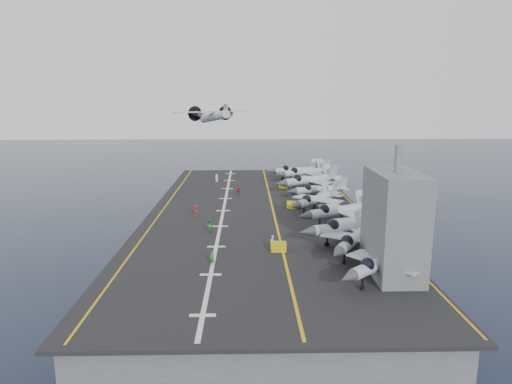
{
  "coord_description": "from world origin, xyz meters",
  "views": [
    {
      "loc": [
        -1.84,
        -79.74,
        30.7
      ],
      "look_at": [
        0.0,
        4.0,
        13.0
      ],
      "focal_mm": 32.0,
      "sensor_mm": 36.0,
      "label": 1
    }
  ],
  "objects_px": {
    "island_superstructure": "(395,211)",
    "tow_cart_a": "(279,247)",
    "fighter_jet_0": "(382,261)",
    "transport_plane": "(214,117)"
  },
  "relations": [
    {
      "from": "island_superstructure",
      "to": "tow_cart_a",
      "type": "relative_size",
      "value": 7.26
    },
    {
      "from": "island_superstructure",
      "to": "fighter_jet_0",
      "type": "bearing_deg",
      "value": -130.81
    },
    {
      "from": "tow_cart_a",
      "to": "transport_plane",
      "type": "distance_m",
      "value": 84.89
    },
    {
      "from": "island_superstructure",
      "to": "transport_plane",
      "type": "distance_m",
      "value": 94.7
    },
    {
      "from": "island_superstructure",
      "to": "fighter_jet_0",
      "type": "distance_m",
      "value": 5.89
    },
    {
      "from": "tow_cart_a",
      "to": "transport_plane",
      "type": "bearing_deg",
      "value": 99.53
    },
    {
      "from": "island_superstructure",
      "to": "tow_cart_a",
      "type": "bearing_deg",
      "value": 147.36
    },
    {
      "from": "fighter_jet_0",
      "to": "tow_cart_a",
      "type": "xyz_separation_m",
      "value": [
        -10.79,
        10.09,
        -1.66
      ]
    },
    {
      "from": "transport_plane",
      "to": "tow_cart_a",
      "type": "bearing_deg",
      "value": -80.47
    },
    {
      "from": "fighter_jet_0",
      "to": "transport_plane",
      "type": "height_order",
      "value": "transport_plane"
    }
  ]
}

